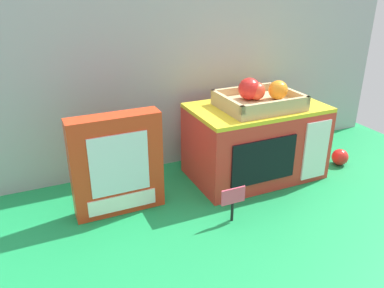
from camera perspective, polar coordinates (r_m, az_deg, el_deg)
ground_plane at (r=1.27m, az=2.46°, el=-5.59°), size 1.70×1.70×0.00m
display_back_panel at (r=1.33m, az=-1.19°, el=8.96°), size 1.61×0.03×0.56m
toy_microwave at (r=1.28m, az=9.19°, el=0.40°), size 0.41×0.25×0.24m
food_groups_crate at (r=1.22m, az=9.74°, el=6.63°), size 0.24×0.19×0.09m
cookie_set_box at (r=1.08m, az=-10.86°, el=-2.99°), size 0.25×0.06×0.28m
price_sign at (r=1.05m, az=5.99°, el=-8.02°), size 0.07×0.01×0.10m
loose_toy_apple at (r=1.46m, az=20.73°, el=-1.79°), size 0.06×0.06×0.06m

